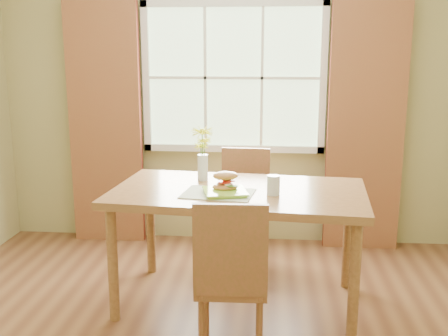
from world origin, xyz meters
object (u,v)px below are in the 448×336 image
Objects in this scene: chair_near at (231,274)px; flower_vase at (203,149)px; chair_far at (244,202)px; croissant_sandwich at (225,181)px; dining_table at (238,201)px; water_glass at (273,186)px.

flower_vase reaches higher than chair_near.
croissant_sandwich reaches higher than chair_far.
chair_far is at bearing 87.94° from chair_near.
dining_table is 0.48m from flower_vase.
croissant_sandwich is 1.48× the size of water_glass.
croissant_sandwich is (-0.08, 0.60, 0.38)m from chair_near.
dining_table is at bearing 88.25° from chair_near.
chair_far is 0.92m from water_glass.
croissant_sandwich reaches higher than dining_table.
dining_table is at bearing -87.12° from chair_far.
dining_table is 0.73m from chair_far.
water_glass is (0.23, 0.59, 0.36)m from chair_near.
croissant_sandwich is 0.31m from water_glass.
chair_near is at bearing -73.69° from flower_vase.
dining_table is at bearing -41.11° from flower_vase.
dining_table is 9.38× the size of croissant_sandwich.
croissant_sandwich is at bearing 178.02° from water_glass.
chair_near reaches higher than chair_far.
chair_far reaches higher than water_glass.
croissant_sandwich reaches higher than water_glass.
chair_far is at bearing 73.73° from croissant_sandwich.
flower_vase is (-0.50, 0.35, 0.17)m from water_glass.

